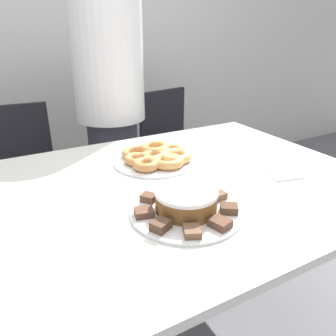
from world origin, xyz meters
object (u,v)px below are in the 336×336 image
plate_donuts (155,161)px  napkin (284,175)px  person_standing (111,110)px  plate_cake (186,211)px  office_chair_right (176,157)px  office_chair_left (24,188)px  frosted_cake (186,200)px

plate_donuts → napkin: (0.37, -0.36, -0.00)m
person_standing → plate_cake: 1.06m
napkin → office_chair_right: bearing=80.7°
office_chair_left → napkin: 1.45m
plate_donuts → frosted_cake: 0.42m
plate_cake → napkin: (0.47, 0.05, -0.00)m
office_chair_right → napkin: (-0.18, -1.13, 0.35)m
frosted_cake → office_chair_right: bearing=61.0°
frosted_cake → napkin: size_ratio=1.42×
plate_donuts → napkin: 0.51m
plate_cake → plate_donuts: size_ratio=0.99×
person_standing → frosted_cake: bearing=-97.9°
office_chair_right → plate_cake: office_chair_right is taller
person_standing → office_chair_right: bearing=14.5°
person_standing → frosted_cake: 1.06m
frosted_cake → napkin: (0.47, 0.05, -0.04)m
plate_cake → plate_donuts: bearing=76.0°
office_chair_left → frosted_cake: size_ratio=4.59×
plate_cake → frosted_cake: 0.04m
person_standing → plate_donuts: 0.64m
plate_donuts → napkin: plate_donuts is taller
napkin → person_standing: bearing=108.0°
office_chair_left → frosted_cake: office_chair_left is taller
frosted_cake → napkin: 0.47m
office_chair_left → napkin: (0.84, -1.13, 0.35)m
person_standing → napkin: size_ratio=11.99×
person_standing → plate_donuts: bearing=-93.9°
office_chair_left → office_chair_right: same height
office_chair_right → frosted_cake: bearing=-131.2°
office_chair_right → napkin: office_chair_right is taller
office_chair_right → person_standing: bearing=-177.7°
office_chair_right → plate_cake: (-0.65, -1.18, 0.35)m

